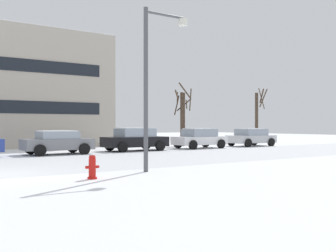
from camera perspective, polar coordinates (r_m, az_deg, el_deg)
name	(u,v)px	position (r m, az deg, el deg)	size (l,w,h in m)	color
fire_hydrant	(92,166)	(12.93, -10.52, -5.51)	(0.44, 0.30, 0.80)	red
street_lamp	(154,72)	(14.93, -2.00, 7.56)	(1.91, 0.36, 5.89)	#4C4F54
parked_car_gray	(57,142)	(24.13, -15.17, -2.17)	(3.89, 2.14, 1.36)	slate
parked_car_black	(135,139)	(26.60, -4.62, -1.83)	(4.22, 2.10, 1.50)	black
parked_car_white	(199,138)	(29.48, 4.41, -1.69)	(3.92, 2.07, 1.44)	white
parked_car_silver	(251,137)	(33.05, 11.52, -1.52)	(3.92, 2.13, 1.41)	silver
tree_far_right	(183,116)	(32.61, 2.13, 1.42)	(1.68, 1.73, 5.02)	#423326
tree_far_left	(257,115)	(38.22, 12.35, 1.48)	(1.37, 1.41, 4.98)	#423326
tree_far_mid	(182,117)	(33.32, 1.90, 1.23)	(1.26, 1.26, 4.40)	#423326
building_far_left	(10,90)	(34.26, -21.12, 4.75)	(14.09, 8.22, 8.87)	#B2A899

